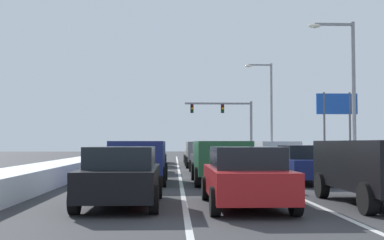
{
  "coord_description": "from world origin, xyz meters",
  "views": [
    {
      "loc": [
        -1.98,
        -5.24,
        1.62
      ],
      "look_at": [
        -0.5,
        35.28,
        3.48
      ],
      "focal_mm": 45.88,
      "sensor_mm": 36.0,
      "label": 1
    }
  ],
  "objects_px": {
    "sedan_tan_center_lane_fifth": "(197,153)",
    "traffic_light_gantry": "(230,117)",
    "sedan_navy_right_lane_second": "(303,164)",
    "suv_navy_left_lane_second": "(140,158)",
    "sedan_charcoal_center_lane_third": "(209,159)",
    "sedan_silver_left_lane_third": "(143,159)",
    "street_lamp_right_far": "(268,103)",
    "sedan_black_left_lane_nearest": "(122,176)",
    "sedan_red_center_lane_nearest": "(245,177)",
    "sedan_maroon_right_lane_fifth": "(242,153)",
    "suv_green_center_lane_second": "(220,158)",
    "suv_white_right_lane_fourth": "(259,152)",
    "suv_black_right_lane_nearest": "(378,166)",
    "street_lamp_right_mid": "(347,82)",
    "sedan_maroon_left_lane_fifth": "(153,153)",
    "roadside_sign_right": "(337,111)",
    "suv_silver_right_lane_third": "(273,154)",
    "suv_gray_center_lane_fourth": "(202,152)",
    "sedan_white_left_lane_fourth": "(150,155)"
  },
  "relations": [
    {
      "from": "sedan_charcoal_center_lane_third",
      "to": "sedan_maroon_left_lane_fifth",
      "type": "bearing_deg",
      "value": 104.87
    },
    {
      "from": "suv_white_right_lane_fourth",
      "to": "sedan_red_center_lane_nearest",
      "type": "xyz_separation_m",
      "value": [
        -3.82,
        -19.86,
        -0.25
      ]
    },
    {
      "from": "sedan_black_left_lane_nearest",
      "to": "sedan_white_left_lane_fourth",
      "type": "height_order",
      "value": "same"
    },
    {
      "from": "sedan_tan_center_lane_fifth",
      "to": "street_lamp_right_far",
      "type": "xyz_separation_m",
      "value": [
        7.29,
        8.68,
        4.7
      ]
    },
    {
      "from": "sedan_tan_center_lane_fifth",
      "to": "sedan_red_center_lane_nearest",
      "type": "bearing_deg",
      "value": -89.97
    },
    {
      "from": "traffic_light_gantry",
      "to": "street_lamp_right_far",
      "type": "height_order",
      "value": "street_lamp_right_far"
    },
    {
      "from": "sedan_charcoal_center_lane_third",
      "to": "sedan_silver_left_lane_third",
      "type": "xyz_separation_m",
      "value": [
        -3.46,
        0.55,
        0.0
      ]
    },
    {
      "from": "sedan_black_left_lane_nearest",
      "to": "sedan_maroon_left_lane_fifth",
      "type": "distance_m",
      "value": 26.01
    },
    {
      "from": "sedan_black_left_lane_nearest",
      "to": "suv_navy_left_lane_second",
      "type": "bearing_deg",
      "value": 90.18
    },
    {
      "from": "sedan_black_left_lane_nearest",
      "to": "sedan_maroon_right_lane_fifth",
      "type": "bearing_deg",
      "value": 75.3
    },
    {
      "from": "suv_silver_right_lane_third",
      "to": "sedan_navy_right_lane_second",
      "type": "bearing_deg",
      "value": -90.78
    },
    {
      "from": "sedan_charcoal_center_lane_third",
      "to": "suv_navy_left_lane_second",
      "type": "height_order",
      "value": "suv_navy_left_lane_second"
    },
    {
      "from": "suv_gray_center_lane_fourth",
      "to": "traffic_light_gantry",
      "type": "xyz_separation_m",
      "value": [
        4.43,
        21.91,
        3.48
      ]
    },
    {
      "from": "sedan_black_left_lane_nearest",
      "to": "street_lamp_right_far",
      "type": "bearing_deg",
      "value": 73.06
    },
    {
      "from": "suv_black_right_lane_nearest",
      "to": "sedan_red_center_lane_nearest",
      "type": "distance_m",
      "value": 3.5
    },
    {
      "from": "sedan_maroon_right_lane_fifth",
      "to": "suv_green_center_lane_second",
      "type": "relative_size",
      "value": 0.92
    },
    {
      "from": "sedan_tan_center_lane_fifth",
      "to": "traffic_light_gantry",
      "type": "bearing_deg",
      "value": 74.4
    },
    {
      "from": "sedan_charcoal_center_lane_third",
      "to": "sedan_black_left_lane_nearest",
      "type": "distance_m",
      "value": 13.37
    },
    {
      "from": "sedan_black_left_lane_nearest",
      "to": "suv_navy_left_lane_second",
      "type": "relative_size",
      "value": 0.92
    },
    {
      "from": "suv_gray_center_lane_fourth",
      "to": "street_lamp_right_far",
      "type": "height_order",
      "value": "street_lamp_right_far"
    },
    {
      "from": "suv_green_center_lane_second",
      "to": "street_lamp_right_mid",
      "type": "xyz_separation_m",
      "value": [
        7.99,
        7.85,
        4.04
      ]
    },
    {
      "from": "sedan_maroon_right_lane_fifth",
      "to": "suv_navy_left_lane_second",
      "type": "height_order",
      "value": "suv_navy_left_lane_second"
    },
    {
      "from": "sedan_navy_right_lane_second",
      "to": "traffic_light_gantry",
      "type": "distance_m",
      "value": 34.93
    },
    {
      "from": "street_lamp_right_far",
      "to": "sedan_navy_right_lane_second",
      "type": "bearing_deg",
      "value": -98.1
    },
    {
      "from": "sedan_white_left_lane_fourth",
      "to": "suv_silver_right_lane_third",
      "type": "bearing_deg",
      "value": -45.26
    },
    {
      "from": "sedan_navy_right_lane_second",
      "to": "suv_navy_left_lane_second",
      "type": "distance_m",
      "value": 6.54
    },
    {
      "from": "sedan_maroon_right_lane_fifth",
      "to": "sedan_maroon_left_lane_fifth",
      "type": "bearing_deg",
      "value": 174.45
    },
    {
      "from": "suv_black_right_lane_nearest",
      "to": "traffic_light_gantry",
      "type": "relative_size",
      "value": 0.65
    },
    {
      "from": "sedan_maroon_right_lane_fifth",
      "to": "suv_green_center_lane_second",
      "type": "bearing_deg",
      "value": -100.6
    },
    {
      "from": "suv_black_right_lane_nearest",
      "to": "street_lamp_right_mid",
      "type": "xyz_separation_m",
      "value": [
        4.55,
        14.76,
        4.04
      ]
    },
    {
      "from": "sedan_navy_right_lane_second",
      "to": "sedan_black_left_lane_nearest",
      "type": "relative_size",
      "value": 1.0
    },
    {
      "from": "suv_silver_right_lane_third",
      "to": "sedan_charcoal_center_lane_third",
      "type": "distance_m",
      "value": 3.45
    },
    {
      "from": "suv_silver_right_lane_third",
      "to": "sedan_maroon_left_lane_fifth",
      "type": "relative_size",
      "value": 1.09
    },
    {
      "from": "suv_gray_center_lane_fourth",
      "to": "suv_navy_left_lane_second",
      "type": "height_order",
      "value": "same"
    },
    {
      "from": "suv_green_center_lane_second",
      "to": "roadside_sign_right",
      "type": "bearing_deg",
      "value": 58.99
    },
    {
      "from": "suv_silver_right_lane_third",
      "to": "sedan_maroon_left_lane_fifth",
      "type": "bearing_deg",
      "value": 118.53
    },
    {
      "from": "suv_white_right_lane_fourth",
      "to": "suv_navy_left_lane_second",
      "type": "distance_m",
      "value": 14.34
    },
    {
      "from": "sedan_maroon_right_lane_fifth",
      "to": "sedan_black_left_lane_nearest",
      "type": "distance_m",
      "value": 26.19
    },
    {
      "from": "suv_silver_right_lane_third",
      "to": "street_lamp_right_far",
      "type": "height_order",
      "value": "street_lamp_right_far"
    },
    {
      "from": "suv_white_right_lane_fourth",
      "to": "street_lamp_right_mid",
      "type": "relative_size",
      "value": 0.58
    },
    {
      "from": "suv_white_right_lane_fourth",
      "to": "sedan_silver_left_lane_third",
      "type": "distance_m",
      "value": 9.35
    },
    {
      "from": "suv_black_right_lane_nearest",
      "to": "sedan_navy_right_lane_second",
      "type": "distance_m",
      "value": 6.97
    },
    {
      "from": "street_lamp_right_far",
      "to": "roadside_sign_right",
      "type": "xyz_separation_m",
      "value": [
        3.5,
        -9.56,
        -1.45
      ]
    },
    {
      "from": "suv_white_right_lane_fourth",
      "to": "sedan_silver_left_lane_third",
      "type": "bearing_deg",
      "value": -140.76
    },
    {
      "from": "suv_green_center_lane_second",
      "to": "sedan_navy_right_lane_second",
      "type": "bearing_deg",
      "value": 0.91
    },
    {
      "from": "sedan_red_center_lane_nearest",
      "to": "street_lamp_right_mid",
      "type": "distance_m",
      "value": 17.54
    },
    {
      "from": "sedan_navy_right_lane_second",
      "to": "sedan_maroon_right_lane_fifth",
      "type": "xyz_separation_m",
      "value": [
        0.14,
        18.55,
        0.0
      ]
    },
    {
      "from": "suv_white_right_lane_fourth",
      "to": "sedan_charcoal_center_lane_third",
      "type": "distance_m",
      "value": 7.49
    },
    {
      "from": "sedan_charcoal_center_lane_third",
      "to": "suv_white_right_lane_fourth",
      "type": "bearing_deg",
      "value": 59.66
    },
    {
      "from": "suv_black_right_lane_nearest",
      "to": "suv_silver_right_lane_third",
      "type": "distance_m",
      "value": 13.52
    }
  ]
}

